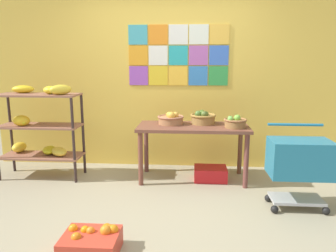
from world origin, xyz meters
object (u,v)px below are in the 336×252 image
display_table (193,133)px  fruit_basket_back_right (203,118)px  fruit_basket_centre (171,119)px  produce_crate_under_table (210,174)px  fruit_basket_right (235,122)px  banana_shelf_unit (39,125)px  shopping_cart (299,161)px  orange_crate_foreground (92,242)px

display_table → fruit_basket_back_right: size_ratio=4.19×
display_table → fruit_basket_back_right: bearing=45.2°
fruit_basket_centre → produce_crate_under_table: bearing=-10.5°
fruit_basket_back_right → fruit_basket_right: bearing=-29.3°
fruit_basket_centre → produce_crate_under_table: (0.53, -0.10, -0.71)m
display_table → banana_shelf_unit: bearing=-178.9°
fruit_basket_back_right → shopping_cart: size_ratio=0.39×
display_table → fruit_basket_centre: 0.35m
display_table → shopping_cart: size_ratio=1.62×
fruit_basket_right → fruit_basket_back_right: bearing=150.7°
banana_shelf_unit → fruit_basket_right: bearing=-1.1°
fruit_basket_back_right → orange_crate_foreground: size_ratio=0.75×
fruit_basket_back_right → fruit_basket_right: fruit_basket_back_right is taller
display_table → produce_crate_under_table: display_table is taller
fruit_basket_centre → fruit_basket_right: (0.81, -0.17, -0.01)m
fruit_basket_back_right → fruit_basket_right: size_ratio=1.19×
banana_shelf_unit → fruit_basket_back_right: (2.17, 0.17, 0.10)m
fruit_basket_right → shopping_cart: size_ratio=0.32×
fruit_basket_centre → fruit_basket_right: size_ratio=1.22×
fruit_basket_back_right → orange_crate_foreground: (-0.95, -1.89, -0.71)m
display_table → produce_crate_under_table: size_ratio=3.36×
fruit_basket_back_right → produce_crate_under_table: (0.11, -0.15, -0.72)m
fruit_basket_right → orange_crate_foreground: (-1.34, -1.67, -0.70)m
banana_shelf_unit → produce_crate_under_table: 2.36m
orange_crate_foreground → shopping_cart: size_ratio=0.51×
produce_crate_under_table → shopping_cart: (0.87, -0.77, 0.43)m
fruit_basket_centre → fruit_basket_back_right: size_ratio=1.02×
banana_shelf_unit → fruit_basket_right: 2.56m
fruit_basket_centre → banana_shelf_unit: bearing=-176.2°
fruit_basket_back_right → produce_crate_under_table: bearing=-54.5°
produce_crate_under_table → shopping_cart: 1.24m
display_table → orange_crate_foreground: size_ratio=3.15×
fruit_basket_centre → fruit_basket_right: 0.83m
fruit_basket_centre → orange_crate_foreground: (-0.52, -1.84, -0.70)m
display_table → fruit_basket_back_right: fruit_basket_back_right is taller
banana_shelf_unit → fruit_basket_right: (2.56, -0.05, 0.08)m
shopping_cart → fruit_basket_right: bearing=126.3°
banana_shelf_unit → fruit_basket_centre: (1.75, 0.12, 0.09)m
fruit_basket_centre → orange_crate_foreground: fruit_basket_centre is taller
fruit_basket_back_right → produce_crate_under_table: fruit_basket_back_right is taller
display_table → orange_crate_foreground: display_table is taller
produce_crate_under_table → orange_crate_foreground: 2.04m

